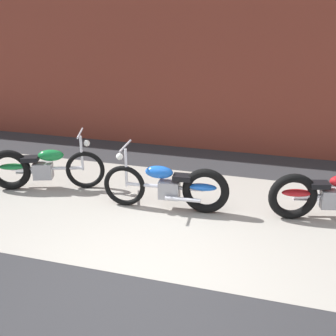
% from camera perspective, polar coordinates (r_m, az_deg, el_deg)
% --- Properties ---
extents(ground_plane, '(80.00, 80.00, 0.00)m').
position_cam_1_polar(ground_plane, '(5.15, -3.45, -14.69)').
color(ground_plane, '#2D2D30').
extents(sidewalk_slab, '(36.00, 3.50, 0.01)m').
position_cam_1_polar(sidewalk_slab, '(6.58, 1.65, -6.11)').
color(sidewalk_slab, '#9E998E').
rests_on(sidewalk_slab, ground).
extents(brick_building_wall, '(36.00, 0.50, 5.24)m').
position_cam_1_polar(brick_building_wall, '(9.25, 7.55, 18.50)').
color(brick_building_wall, brown).
rests_on(brick_building_wall, ground).
extents(motorcycle_green, '(1.93, 0.87, 1.03)m').
position_cam_1_polar(motorcycle_green, '(7.62, -17.22, 0.05)').
color(motorcycle_green, black).
rests_on(motorcycle_green, ground).
extents(motorcycle_blue, '(2.01, 0.58, 1.03)m').
position_cam_1_polar(motorcycle_blue, '(6.52, 0.83, -2.53)').
color(motorcycle_blue, black).
rests_on(motorcycle_blue, ground).
extents(motorcycle_red, '(1.97, 0.76, 1.03)m').
position_cam_1_polar(motorcycle_red, '(6.67, 20.71, -3.43)').
color(motorcycle_red, black).
rests_on(motorcycle_red, ground).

